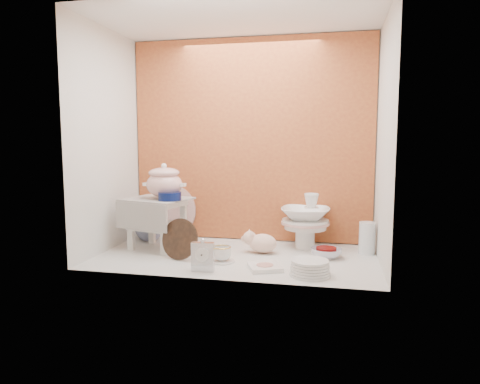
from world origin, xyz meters
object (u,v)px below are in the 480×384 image
object	(u,v)px
soup_tureen	(164,181)
mantel_clock	(203,255)
step_stool	(157,224)
gold_rim_teacup	(222,253)
plush_pig	(263,243)
porcelain_tower	(305,221)
floral_platter	(170,211)
dinner_plate_stack	(310,268)
blue_white_vase	(149,226)
crystal_bowl	(326,253)

from	to	relation	value
soup_tureen	mantel_clock	world-z (taller)	soup_tureen
step_stool	gold_rim_teacup	size ratio (longest dim) A/B	3.55
plush_pig	mantel_clock	bearing A→B (deg)	-98.41
soup_tureen	porcelain_tower	size ratio (longest dim) A/B	0.73
floral_platter	soup_tureen	bearing A→B (deg)	-74.45
plush_pig	dinner_plate_stack	size ratio (longest dim) A/B	1.03
blue_white_vase	porcelain_tower	bearing A→B (deg)	-0.27
gold_rim_teacup	dinner_plate_stack	distance (m)	0.57
dinner_plate_stack	porcelain_tower	bearing A→B (deg)	96.13
blue_white_vase	dinner_plate_stack	distance (m)	1.40
floral_platter	crystal_bowl	xyz separation A→B (m)	(1.20, -0.37, -0.17)
soup_tureen	floral_platter	distance (m)	0.47
crystal_bowl	porcelain_tower	distance (m)	0.33
mantel_clock	soup_tureen	bearing A→B (deg)	128.03
step_stool	blue_white_vase	xyz separation A→B (m)	(-0.17, 0.24, -0.07)
step_stool	plush_pig	xyz separation A→B (m)	(0.74, 0.02, -0.11)
plush_pig	porcelain_tower	xyz separation A→B (m)	(0.27, 0.21, 0.12)
blue_white_vase	dinner_plate_stack	bearing A→B (deg)	-27.34
plush_pig	crystal_bowl	bearing A→B (deg)	18.15
plush_pig	gold_rim_teacup	world-z (taller)	plush_pig
step_stool	plush_pig	size ratio (longest dim) A/B	1.74
soup_tureen	plush_pig	xyz separation A→B (m)	(0.68, 0.03, -0.41)
floral_platter	gold_rim_teacup	xyz separation A→B (m)	(0.57, -0.60, -0.15)
crystal_bowl	soup_tureen	bearing A→B (deg)	-179.76
step_stool	soup_tureen	bearing A→B (deg)	8.47
floral_platter	dinner_plate_stack	xyz separation A→B (m)	(1.12, -0.76, -0.16)
floral_platter	mantel_clock	size ratio (longest dim) A/B	2.17
crystal_bowl	porcelain_tower	xyz separation A→B (m)	(-0.15, 0.24, 0.16)
porcelain_tower	soup_tureen	bearing A→B (deg)	-165.50
step_stool	plush_pig	distance (m)	0.74
soup_tureen	crystal_bowl	bearing A→B (deg)	0.24
soup_tureen	gold_rim_teacup	size ratio (longest dim) A/B	2.45
step_stool	gold_rim_teacup	bearing A→B (deg)	-10.26
step_stool	gold_rim_teacup	world-z (taller)	step_stool
soup_tureen	porcelain_tower	bearing A→B (deg)	14.50
gold_rim_teacup	mantel_clock	bearing A→B (deg)	-106.16
step_stool	dinner_plate_stack	bearing A→B (deg)	-6.00
dinner_plate_stack	porcelain_tower	world-z (taller)	porcelain_tower
crystal_bowl	mantel_clock	bearing A→B (deg)	-147.17
soup_tureen	porcelain_tower	xyz separation A→B (m)	(0.94, 0.24, -0.28)
soup_tureen	blue_white_vase	world-z (taller)	soup_tureen
mantel_clock	gold_rim_teacup	xyz separation A→B (m)	(0.06, 0.21, -0.04)
soup_tureen	plush_pig	world-z (taller)	soup_tureen
step_stool	crystal_bowl	world-z (taller)	step_stool
floral_platter	gold_rim_teacup	size ratio (longest dim) A/B	3.54
soup_tureen	gold_rim_teacup	bearing A→B (deg)	-26.78
floral_platter	crystal_bowl	size ratio (longest dim) A/B	2.06
blue_white_vase	crystal_bowl	bearing A→B (deg)	-10.47
mantel_clock	porcelain_tower	world-z (taller)	porcelain_tower
step_stool	floral_platter	xyz separation A→B (m)	(-0.04, 0.36, 0.03)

